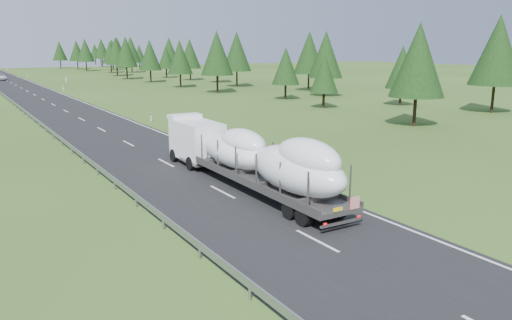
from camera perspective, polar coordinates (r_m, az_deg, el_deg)
ground at (r=29.90m, az=-3.86°, el=-3.70°), size 400.00×400.00×0.00m
road_surface at (r=126.38m, az=-25.82°, el=7.73°), size 10.00×400.00×0.02m
marker_posts at (r=181.64m, az=-25.74°, el=9.09°), size 0.13×350.08×1.00m
highway_sign at (r=107.57m, az=-20.87°, el=8.45°), size 0.08×0.90×2.60m
tree_line_right at (r=131.78m, az=-8.77°, el=12.06°), size 27.35×254.26×12.52m
boat_truck at (r=29.97m, az=-0.62°, el=0.58°), size 2.87×18.81×4.02m
distant_van at (r=145.39m, az=-27.25°, el=8.44°), size 2.94×6.25×1.73m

